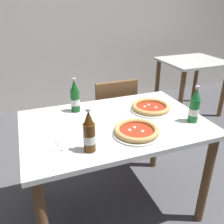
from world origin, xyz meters
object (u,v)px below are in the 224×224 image
at_px(dining_table_main, 115,137).
at_px(pizza_margherita_near, 137,131).
at_px(beer_bottle_left, 75,98).
at_px(napkin_with_cutlery, 53,143).
at_px(pizza_marinara_far, 151,107).
at_px(chair_behind_table, 112,115).
at_px(beer_bottle_center, 194,107).
at_px(dining_table_background, 191,72).
at_px(beer_bottle_right, 89,134).

relative_size(dining_table_main, pizza_margherita_near, 4.12).
distance_m(beer_bottle_left, napkin_with_cutlery, 0.45).
distance_m(pizza_margherita_near, beer_bottle_left, 0.53).
bearing_deg(beer_bottle_left, pizza_marinara_far, -18.70).
bearing_deg(beer_bottle_left, chair_behind_table, 40.28).
height_order(pizza_marinara_far, beer_bottle_center, beer_bottle_center).
bearing_deg(beer_bottle_left, dining_table_main, -51.88).
distance_m(chair_behind_table, napkin_with_cutlery, 1.00).
xyz_separation_m(dining_table_main, dining_table_background, (1.62, 1.28, -0.04)).
distance_m(chair_behind_table, pizza_marinara_far, 0.61).
relative_size(pizza_margherita_near, napkin_with_cutlery, 1.54).
relative_size(dining_table_background, napkin_with_cutlery, 4.23).
relative_size(chair_behind_table, pizza_marinara_far, 2.85).
bearing_deg(beer_bottle_center, napkin_with_cutlery, 176.71).
bearing_deg(dining_table_background, beer_bottle_center, -127.83).
relative_size(beer_bottle_left, beer_bottle_center, 1.00).
bearing_deg(napkin_with_cutlery, chair_behind_table, 49.05).
xyz_separation_m(dining_table_background, pizza_marinara_far, (-1.30, -1.20, 0.18)).
bearing_deg(dining_table_background, beer_bottle_right, -140.35).
height_order(pizza_marinara_far, beer_bottle_left, beer_bottle_left).
distance_m(pizza_marinara_far, beer_bottle_right, 0.66).
bearing_deg(beer_bottle_left, dining_table_background, 29.39).
relative_size(dining_table_background, pizza_marinara_far, 2.68).
xyz_separation_m(chair_behind_table, beer_bottle_center, (0.27, -0.78, 0.37)).
bearing_deg(beer_bottle_right, dining_table_background, 39.65).
bearing_deg(pizza_marinara_far, dining_table_background, 42.64).
bearing_deg(beer_bottle_center, beer_bottle_left, 148.00).
distance_m(beer_bottle_center, beer_bottle_right, 0.73).
height_order(dining_table_main, chair_behind_table, chair_behind_table).
distance_m(pizza_marinara_far, beer_bottle_center, 0.32).
relative_size(dining_table_main, beer_bottle_center, 4.86).
height_order(dining_table_background, pizza_marinara_far, pizza_marinara_far).
xyz_separation_m(chair_behind_table, pizza_marinara_far, (0.10, -0.53, 0.29)).
bearing_deg(beer_bottle_center, beer_bottle_right, -173.22).
bearing_deg(dining_table_main, beer_bottle_right, -133.08).
height_order(dining_table_background, pizza_margherita_near, pizza_margherita_near).
bearing_deg(beer_bottle_left, pizza_margherita_near, -59.32).
height_order(beer_bottle_left, beer_bottle_center, same).
bearing_deg(napkin_with_cutlery, dining_table_main, 16.09).
bearing_deg(chair_behind_table, pizza_marinara_far, 101.08).
bearing_deg(pizza_margherita_near, dining_table_main, 108.73).
relative_size(dining_table_main, napkin_with_cutlery, 6.34).
height_order(pizza_margherita_near, pizza_marinara_far, same).
xyz_separation_m(dining_table_main, beer_bottle_left, (-0.20, 0.26, 0.22)).
bearing_deg(dining_table_main, beer_bottle_center, -19.59).
bearing_deg(dining_table_main, dining_table_background, 38.40).
relative_size(pizza_marinara_far, beer_bottle_right, 1.21).
xyz_separation_m(pizza_margherita_near, beer_bottle_right, (-0.31, -0.07, 0.08)).
bearing_deg(chair_behind_table, dining_table_main, 70.99).
relative_size(beer_bottle_center, beer_bottle_right, 1.00).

